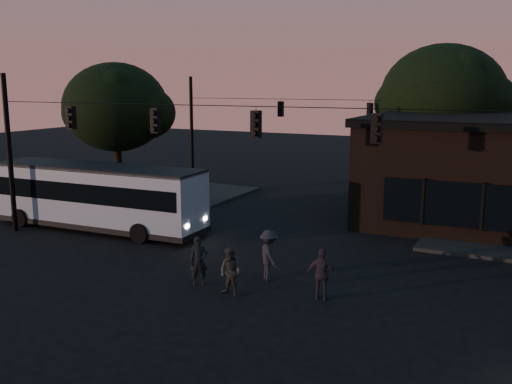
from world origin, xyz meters
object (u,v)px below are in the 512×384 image
at_px(pedestrian_a, 199,261).
at_px(pedestrian_b, 230,272).
at_px(bus, 97,194).
at_px(pedestrian_d, 269,255).
at_px(pedestrian_c, 322,274).

bearing_deg(pedestrian_a, pedestrian_b, -46.63).
xyz_separation_m(bus, pedestrian_d, (10.57, -2.99, -0.83)).
distance_m(pedestrian_a, pedestrian_d, 2.54).
bearing_deg(pedestrian_b, pedestrian_c, 30.26).
bearing_deg(bus, pedestrian_b, -28.05).
height_order(pedestrian_b, pedestrian_c, pedestrian_c).
height_order(pedestrian_b, pedestrian_d, pedestrian_d).
bearing_deg(pedestrian_b, pedestrian_d, 86.77).
relative_size(pedestrian_c, pedestrian_d, 0.94).
relative_size(pedestrian_b, pedestrian_c, 0.96).
bearing_deg(pedestrian_d, pedestrian_c, -157.63).
height_order(pedestrian_a, pedestrian_c, pedestrian_a).
distance_m(pedestrian_b, pedestrian_c, 3.05).
distance_m(bus, pedestrian_a, 9.76).
relative_size(pedestrian_b, pedestrian_d, 0.90).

